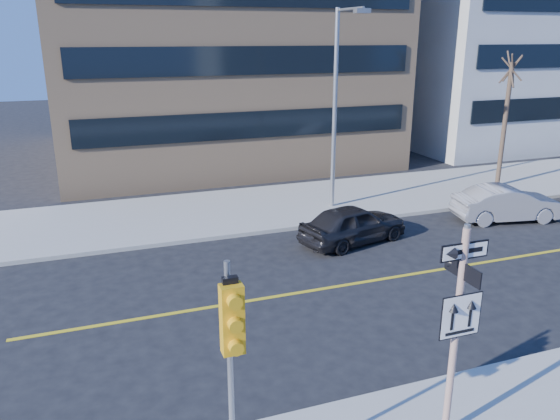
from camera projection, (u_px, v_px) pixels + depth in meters
name	position (u px, v px, depth m)	size (l,w,h in m)	color
ground	(377.00, 366.00, 12.32)	(120.00, 120.00, 0.00)	black
sign_pole	(457.00, 322.00, 9.32)	(0.92, 0.92, 4.06)	beige
traffic_signal	(232.00, 338.00, 7.72)	(0.32, 0.45, 4.00)	gray
parked_car_a	(353.00, 224.00, 19.46)	(4.10, 1.65, 1.40)	black
parked_car_b	(508.00, 204.00, 21.80)	(4.27, 1.49, 1.41)	gray
streetlight_a	(338.00, 97.00, 21.80)	(0.55, 2.25, 8.00)	gray
street_tree_west	(511.00, 72.00, 24.95)	(1.80, 1.80, 6.35)	#3B2C23
building_brick	(207.00, 2.00, 32.62)	(18.00, 18.00, 18.00)	tan
building_grey_mid	(511.00, 30.00, 39.27)	(20.00, 16.00, 15.00)	#9EA0A3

